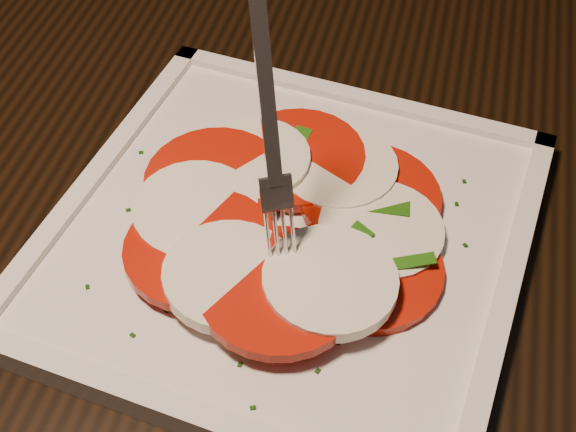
% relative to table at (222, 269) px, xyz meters
% --- Properties ---
extents(table, '(1.29, 0.94, 0.75)m').
position_rel_table_xyz_m(table, '(0.00, 0.00, 0.00)').
color(table, black).
rests_on(table, ground).
extents(plate, '(0.32, 0.32, 0.01)m').
position_rel_table_xyz_m(plate, '(0.07, -0.03, 0.11)').
color(plate, white).
rests_on(plate, table).
extents(caprese_salad, '(0.26, 0.25, 0.03)m').
position_rel_table_xyz_m(caprese_salad, '(0.07, -0.03, 0.12)').
color(caprese_salad, '#C01204').
rests_on(caprese_salad, plate).
extents(fork, '(0.06, 0.07, 0.18)m').
position_rel_table_xyz_m(fork, '(0.06, -0.04, 0.23)').
color(fork, white).
rests_on(fork, caprese_salad).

